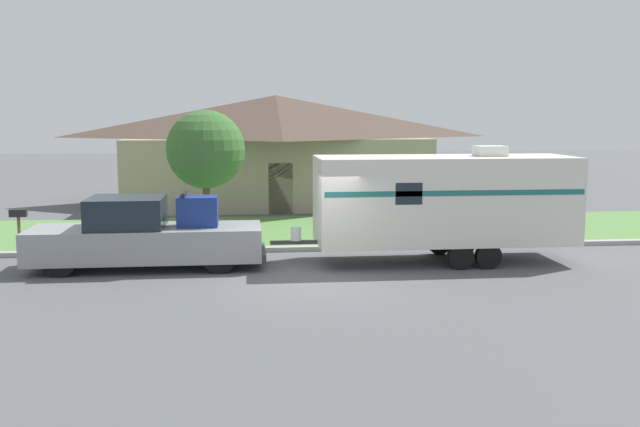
# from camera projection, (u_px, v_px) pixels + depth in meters

# --- Properties ---
(ground_plane) EXTENTS (120.00, 120.00, 0.00)m
(ground_plane) POSITION_uv_depth(u_px,v_px,m) (314.00, 279.00, 17.66)
(ground_plane) COLOR #515456
(curb_strip) EXTENTS (80.00, 0.30, 0.14)m
(curb_strip) POSITION_uv_depth(u_px,v_px,m) (301.00, 249.00, 21.34)
(curb_strip) COLOR #999993
(curb_strip) RESTS_ON ground_plane
(lawn_strip) EXTENTS (80.00, 7.00, 0.03)m
(lawn_strip) POSITION_uv_depth(u_px,v_px,m) (293.00, 231.00, 24.94)
(lawn_strip) COLOR #568442
(lawn_strip) RESTS_ON ground_plane
(house_across_street) EXTENTS (14.01, 8.47, 4.93)m
(house_across_street) POSITION_uv_depth(u_px,v_px,m) (276.00, 147.00, 32.75)
(house_across_street) COLOR gray
(house_across_street) RESTS_ON ground_plane
(pickup_truck) EXTENTS (6.16, 1.95, 2.03)m
(pickup_truck) POSITION_uv_depth(u_px,v_px,m) (145.00, 236.00, 18.84)
(pickup_truck) COLOR black
(pickup_truck) RESTS_ON ground_plane
(travel_trailer) EXTENTS (8.31, 2.37, 3.20)m
(travel_trailer) POSITION_uv_depth(u_px,v_px,m) (444.00, 200.00, 19.58)
(travel_trailer) COLOR black
(travel_trailer) RESTS_ON ground_plane
(mailbox) EXTENTS (0.48, 0.20, 1.29)m
(mailbox) POSITION_uv_depth(u_px,v_px,m) (18.00, 219.00, 20.96)
(mailbox) COLOR brown
(mailbox) RESTS_ON ground_plane
(tree_in_yard) EXTENTS (2.49, 2.49, 4.21)m
(tree_in_yard) POSITION_uv_depth(u_px,v_px,m) (206.00, 150.00, 22.54)
(tree_in_yard) COLOR brown
(tree_in_yard) RESTS_ON ground_plane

